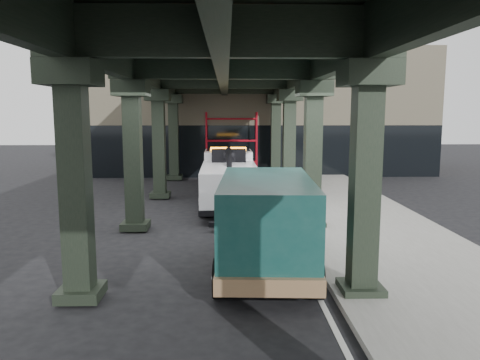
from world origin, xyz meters
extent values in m
plane|color=black|center=(0.00, 0.00, 0.00)|extent=(90.00, 90.00, 0.00)
cube|color=gray|center=(4.50, 2.00, 0.07)|extent=(5.00, 40.00, 0.15)
cube|color=silver|center=(1.70, 2.00, 0.01)|extent=(0.12, 38.00, 0.01)
cube|color=black|center=(2.60, -4.00, 2.50)|extent=(0.55, 0.55, 5.00)
cube|color=black|center=(2.60, -4.00, 4.75)|extent=(1.10, 1.10, 0.50)
cube|color=black|center=(2.60, -4.00, 0.18)|extent=(0.90, 0.90, 0.24)
cube|color=black|center=(2.60, 2.00, 2.50)|extent=(0.55, 0.55, 5.00)
cube|color=black|center=(2.60, 2.00, 4.75)|extent=(1.10, 1.10, 0.50)
cube|color=black|center=(2.60, 2.00, 0.18)|extent=(0.90, 0.90, 0.24)
cube|color=black|center=(2.60, 8.00, 2.50)|extent=(0.55, 0.55, 5.00)
cube|color=black|center=(2.60, 8.00, 4.75)|extent=(1.10, 1.10, 0.50)
cube|color=black|center=(2.60, 8.00, 0.18)|extent=(0.90, 0.90, 0.24)
cube|color=black|center=(2.60, 14.00, 2.50)|extent=(0.55, 0.55, 5.00)
cube|color=black|center=(2.60, 14.00, 4.75)|extent=(1.10, 1.10, 0.50)
cube|color=black|center=(2.60, 14.00, 0.18)|extent=(0.90, 0.90, 0.24)
cube|color=black|center=(-3.40, -4.00, 2.50)|extent=(0.55, 0.55, 5.00)
cube|color=black|center=(-3.40, -4.00, 4.75)|extent=(1.10, 1.10, 0.50)
cube|color=black|center=(-3.40, -4.00, 0.18)|extent=(0.90, 0.90, 0.24)
cube|color=black|center=(-3.40, 2.00, 2.50)|extent=(0.55, 0.55, 5.00)
cube|color=black|center=(-3.40, 2.00, 4.75)|extent=(1.10, 1.10, 0.50)
cube|color=black|center=(-3.40, 2.00, 0.18)|extent=(0.90, 0.90, 0.24)
cube|color=black|center=(-3.40, 8.00, 2.50)|extent=(0.55, 0.55, 5.00)
cube|color=black|center=(-3.40, 8.00, 4.75)|extent=(1.10, 1.10, 0.50)
cube|color=black|center=(-3.40, 8.00, 0.18)|extent=(0.90, 0.90, 0.24)
cube|color=black|center=(-3.40, 14.00, 2.50)|extent=(0.55, 0.55, 5.00)
cube|color=black|center=(-3.40, 14.00, 4.75)|extent=(1.10, 1.10, 0.50)
cube|color=black|center=(-3.40, 14.00, 0.18)|extent=(0.90, 0.90, 0.24)
cube|color=black|center=(2.60, 2.00, 5.55)|extent=(0.35, 32.00, 1.10)
cube|color=black|center=(-3.40, 2.00, 5.55)|extent=(0.35, 32.00, 1.10)
cube|color=black|center=(-0.40, 2.00, 5.55)|extent=(0.35, 32.00, 1.10)
cube|color=black|center=(-0.40, 2.00, 6.25)|extent=(7.40, 32.00, 0.30)
cube|color=#C6B793|center=(2.00, 20.00, 4.00)|extent=(22.00, 10.00, 8.00)
cylinder|color=red|center=(-1.50, 14.90, 2.00)|extent=(0.08, 0.08, 4.00)
cylinder|color=red|center=(-1.50, 14.10, 2.00)|extent=(0.08, 0.08, 4.00)
cylinder|color=red|center=(1.50, 14.90, 2.00)|extent=(0.08, 0.08, 4.00)
cylinder|color=red|center=(1.50, 14.10, 2.00)|extent=(0.08, 0.08, 4.00)
cylinder|color=red|center=(0.00, 14.90, 1.00)|extent=(3.00, 0.08, 0.08)
cylinder|color=red|center=(0.00, 14.90, 2.30)|extent=(3.00, 0.08, 0.08)
cylinder|color=red|center=(0.00, 14.90, 3.60)|extent=(3.00, 0.08, 0.08)
cube|color=black|center=(-0.20, 5.67, 0.64)|extent=(0.97, 6.84, 0.23)
cube|color=white|center=(-0.22, 7.99, 1.41)|extent=(2.16, 2.21, 1.64)
cube|color=white|center=(-0.23, 8.95, 0.96)|extent=(2.15, 0.66, 0.82)
cube|color=black|center=(-0.22, 8.22, 1.87)|extent=(2.02, 1.20, 0.77)
cube|color=white|center=(-0.19, 4.62, 1.23)|extent=(2.23, 4.58, 1.28)
cube|color=orange|center=(-0.22, 7.81, 2.32)|extent=(1.64, 0.27, 0.15)
cube|color=black|center=(-0.21, 6.44, 2.14)|extent=(1.46, 0.56, 0.55)
cylinder|color=black|center=(-0.19, 4.80, 1.91)|extent=(0.25, 3.19, 1.22)
cube|color=black|center=(-0.17, 2.30, 0.32)|extent=(0.29, 1.28, 0.16)
cube|color=black|center=(-0.16, 1.66, 0.27)|extent=(1.46, 0.24, 0.16)
cylinder|color=black|center=(-1.23, 8.26, 0.50)|extent=(0.33, 1.01, 1.00)
cylinder|color=silver|center=(-1.23, 8.26, 0.50)|extent=(0.36, 0.55, 0.55)
cylinder|color=black|center=(0.78, 8.27, 0.50)|extent=(0.33, 1.01, 1.00)
cylinder|color=silver|center=(0.78, 8.27, 0.50)|extent=(0.36, 0.55, 0.55)
cylinder|color=black|center=(-1.20, 5.25, 0.50)|extent=(0.33, 1.01, 1.00)
cylinder|color=silver|center=(-1.20, 5.25, 0.50)|extent=(0.36, 0.55, 0.55)
cylinder|color=black|center=(0.81, 5.27, 0.50)|extent=(0.33, 1.01, 1.00)
cylinder|color=silver|center=(0.81, 5.27, 0.50)|extent=(0.36, 0.55, 0.55)
cylinder|color=black|center=(-1.19, 4.06, 0.50)|extent=(0.33, 1.01, 1.00)
cylinder|color=silver|center=(-1.19, 4.06, 0.50)|extent=(0.36, 0.55, 0.55)
cylinder|color=black|center=(0.82, 4.08, 0.50)|extent=(0.33, 1.01, 1.00)
cylinder|color=silver|center=(0.82, 4.08, 0.50)|extent=(0.36, 0.55, 0.55)
cube|color=#12403C|center=(0.82, 0.38, 0.98)|extent=(2.17, 1.25, 0.93)
cube|color=#12403C|center=(0.67, -2.45, 1.39)|extent=(2.41, 4.74, 2.01)
cube|color=#916D49|center=(0.69, -2.03, 0.57)|extent=(2.51, 5.88, 0.36)
cube|color=black|center=(0.80, -0.03, 1.80)|extent=(2.03, 0.55, 0.86)
cube|color=black|center=(0.69, -2.14, 1.91)|extent=(2.39, 3.82, 0.57)
cube|color=silver|center=(0.85, 0.93, 0.57)|extent=(2.06, 0.23, 0.31)
cylinder|color=black|center=(-0.21, 0.39, 0.43)|extent=(0.33, 0.88, 0.87)
cylinder|color=silver|center=(-0.21, 0.39, 0.43)|extent=(0.35, 0.49, 0.48)
cylinder|color=black|center=(1.85, 0.28, 0.43)|extent=(0.33, 0.88, 0.87)
cylinder|color=silver|center=(1.85, 0.28, 0.43)|extent=(0.35, 0.49, 0.48)
cylinder|color=black|center=(-0.44, -3.93, 0.43)|extent=(0.33, 0.88, 0.87)
cylinder|color=silver|center=(-0.44, -3.93, 0.43)|extent=(0.35, 0.49, 0.48)
cylinder|color=black|center=(1.62, -4.04, 0.43)|extent=(0.33, 0.88, 0.87)
cylinder|color=silver|center=(1.62, -4.04, 0.43)|extent=(0.35, 0.49, 0.48)
camera|label=1|loc=(-0.28, -13.59, 3.97)|focal=35.00mm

